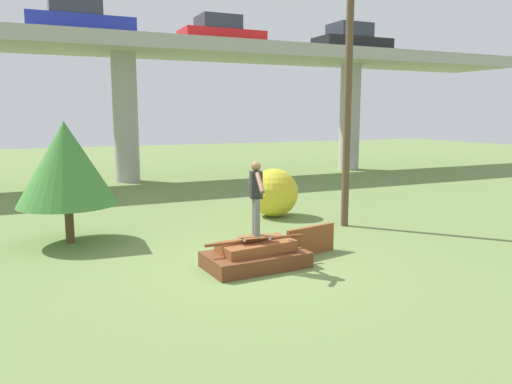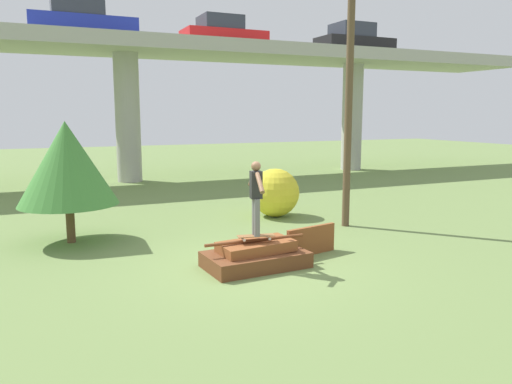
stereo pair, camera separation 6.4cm
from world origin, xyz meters
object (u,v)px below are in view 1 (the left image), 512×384
skater (256,194)px  utility_pole (349,56)px  car_on_overpass_mid (80,22)px  bush_yellow_flowering (274,193)px  skateboard (256,236)px  car_on_overpass_left (221,34)px  tree_behind_left (66,164)px  car_on_overpass_right (351,42)px

skater → utility_pole: 5.50m
car_on_overpass_mid → bush_yellow_flowering: car_on_overpass_mid is taller
skateboard → car_on_overpass_left: car_on_overpass_left is taller
utility_pole → bush_yellow_flowering: utility_pole is taller
skateboard → bush_yellow_flowering: 5.15m
skater → bush_yellow_flowering: bearing=59.5°
skater → tree_behind_left: (-3.24, 3.68, 0.39)m
skater → skateboard: bearing=0.0°
car_on_overpass_mid → bush_yellow_flowering: size_ratio=3.04×
skateboard → bush_yellow_flowering: bush_yellow_flowering is taller
skater → bush_yellow_flowering: size_ratio=1.02×
tree_behind_left → bush_yellow_flowering: bearing=7.4°
car_on_overpass_left → car_on_overpass_right: bearing=-0.8°
skater → car_on_overpass_right: (12.41, 14.69, 5.45)m
bush_yellow_flowering → skater: bearing=-120.5°
skater → car_on_overpass_mid: (-1.70, 14.51, 5.44)m
tree_behind_left → skateboard: bearing=-48.6°
car_on_overpass_left → tree_behind_left: bearing=-126.0°
car_on_overpass_mid → utility_pole: utility_pole is taller
utility_pole → bush_yellow_flowering: 4.48m
car_on_overpass_mid → utility_pole: size_ratio=0.50×
skater → bush_yellow_flowering: skater is taller
skater → car_on_overpass_left: (4.84, 14.80, 5.38)m
utility_pole → car_on_overpass_left: bearing=85.3°
tree_behind_left → car_on_overpass_left: bearing=54.0°
skateboard → car_on_overpass_right: 20.24m
car_on_overpass_right → skateboard: bearing=-130.2°
car_on_overpass_right → skater: bearing=-130.2°
car_on_overpass_mid → utility_pole: (5.52, -12.02, -2.38)m
car_on_overpass_mid → tree_behind_left: bearing=-98.1°
car_on_overpass_right → tree_behind_left: car_on_overpass_right is taller
skateboard → utility_pole: size_ratio=0.09×
utility_pole → skateboard: bearing=-146.9°
car_on_overpass_left → car_on_overpass_mid: size_ratio=0.91×
skater → utility_pole: size_ratio=0.17×
bush_yellow_flowering → utility_pole: bearing=-57.9°
skateboard → skater: size_ratio=0.52×
car_on_overpass_mid → skater: bearing=-83.3°
skater → tree_behind_left: 4.92m
skateboard → car_on_overpass_left: bearing=71.9°
utility_pole → car_on_overpass_right: bearing=54.9°
tree_behind_left → bush_yellow_flowering: size_ratio=2.00×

